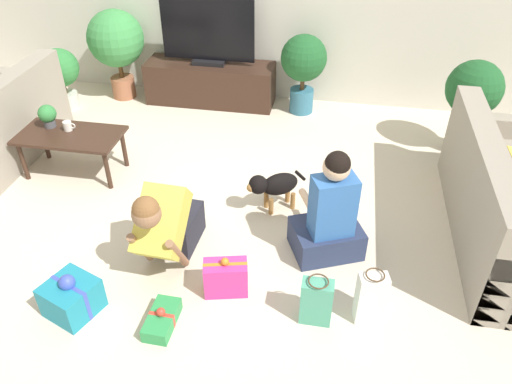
% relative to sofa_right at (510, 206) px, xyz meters
% --- Properties ---
extents(ground_plane, '(16.00, 16.00, 0.00)m').
position_rel_sofa_right_xyz_m(ground_plane, '(-2.41, -0.32, -0.30)').
color(ground_plane, beige).
extents(sofa_right, '(0.88, 2.04, 0.86)m').
position_rel_sofa_right_xyz_m(sofa_right, '(0.00, 0.00, 0.00)').
color(sofa_right, gray).
rests_on(sofa_right, ground_plane).
extents(coffee_table, '(0.97, 0.51, 0.43)m').
position_rel_sofa_right_xyz_m(coffee_table, '(-3.89, 0.25, 0.07)').
color(coffee_table, '#382319').
rests_on(coffee_table, ground_plane).
extents(tv_console, '(1.53, 0.47, 0.49)m').
position_rel_sofa_right_xyz_m(tv_console, '(-2.99, 2.01, -0.06)').
color(tv_console, '#382319').
rests_on(tv_console, ground_plane).
extents(tv, '(1.09, 0.20, 0.76)m').
position_rel_sofa_right_xyz_m(tv, '(-2.99, 2.01, 0.53)').
color(tv, black).
rests_on(tv, tv_console).
extents(potted_plant_corner_left, '(0.44, 0.44, 0.73)m').
position_rel_sofa_right_xyz_m(potted_plant_corner_left, '(-4.66, 1.55, 0.15)').
color(potted_plant_corner_left, beige).
rests_on(potted_plant_corner_left, ground_plane).
extents(potted_plant_corner_right, '(0.55, 0.55, 0.97)m').
position_rel_sofa_right_xyz_m(potted_plant_corner_right, '(-0.15, 1.37, 0.32)').
color(potted_plant_corner_right, '#4C4C51').
rests_on(potted_plant_corner_right, ground_plane).
extents(potted_plant_back_right, '(0.52, 0.52, 0.92)m').
position_rel_sofa_right_xyz_m(potted_plant_back_right, '(-1.88, 1.96, 0.29)').
color(potted_plant_back_right, '#336B84').
rests_on(potted_plant_back_right, ground_plane).
extents(potted_plant_back_left, '(0.67, 0.67, 1.08)m').
position_rel_sofa_right_xyz_m(potted_plant_back_left, '(-4.11, 1.96, 0.40)').
color(potted_plant_back_left, '#A36042').
rests_on(potted_plant_back_left, ground_plane).
extents(person_kneeling, '(0.36, 0.82, 0.80)m').
position_rel_sofa_right_xyz_m(person_kneeling, '(-2.60, -0.76, 0.05)').
color(person_kneeling, '#23232D').
rests_on(person_kneeling, ground_plane).
extents(person_sitting, '(0.64, 0.60, 0.95)m').
position_rel_sofa_right_xyz_m(person_sitting, '(-1.41, -0.46, 0.05)').
color(person_sitting, '#283351').
rests_on(person_sitting, ground_plane).
extents(dog, '(0.48, 0.35, 0.39)m').
position_rel_sofa_right_xyz_m(dog, '(-1.91, 0.01, -0.05)').
color(dog, black).
rests_on(dog, ground_plane).
extents(gift_box_a, '(0.41, 0.42, 0.33)m').
position_rel_sofa_right_xyz_m(gift_box_a, '(-3.11, -1.38, -0.17)').
color(gift_box_a, teal).
rests_on(gift_box_a, ground_plane).
extents(gift_box_b, '(0.18, 0.34, 0.16)m').
position_rel_sofa_right_xyz_m(gift_box_b, '(-2.46, -1.39, -0.25)').
color(gift_box_b, '#2D934C').
rests_on(gift_box_b, ground_plane).
extents(gift_box_c, '(0.34, 0.23, 0.32)m').
position_rel_sofa_right_xyz_m(gift_box_c, '(-2.10, -1.01, -0.17)').
color(gift_box_c, '#CC3389').
rests_on(gift_box_c, ground_plane).
extents(gift_bag_a, '(0.21, 0.14, 0.38)m').
position_rel_sofa_right_xyz_m(gift_bag_a, '(-1.44, -1.16, -0.12)').
color(gift_bag_a, '#4CA384').
rests_on(gift_bag_a, ground_plane).
extents(gift_bag_b, '(0.21, 0.15, 0.43)m').
position_rel_sofa_right_xyz_m(gift_bag_b, '(-1.09, -1.08, -0.10)').
color(gift_bag_b, white).
rests_on(gift_bag_b, ground_plane).
extents(mug, '(0.12, 0.08, 0.09)m').
position_rel_sofa_right_xyz_m(mug, '(-3.93, 0.32, 0.17)').
color(mug, silver).
rests_on(mug, coffee_table).
extents(tabletop_plant, '(0.17, 0.17, 0.22)m').
position_rel_sofa_right_xyz_m(tabletop_plant, '(-4.14, 0.36, 0.25)').
color(tabletop_plant, '#4C4C51').
rests_on(tabletop_plant, coffee_table).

